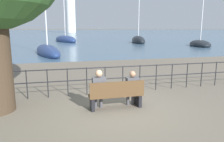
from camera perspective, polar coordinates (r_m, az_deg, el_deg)
ground_plane at (r=7.04m, az=0.99°, el=-9.54°), size 1000.00×1000.00×0.00m
harbor_water at (r=166.40m, az=-13.56°, el=10.07°), size 600.00×300.00×0.01m
park_bench at (r=6.84m, az=1.14°, el=-6.36°), size 1.71×0.45×0.90m
seated_person_left at (r=6.72m, az=-3.47°, el=-4.39°), size 0.40×0.35×1.25m
seated_person_right at (r=7.00m, az=5.25°, el=-4.16°), size 0.39×0.35×1.17m
promenade_railing at (r=8.33m, az=-1.82°, el=-1.28°), size 14.16×0.04×1.05m
sailboat_2 at (r=21.76m, az=-16.47°, el=5.06°), size 3.31×7.98×11.69m
sailboat_3 at (r=36.96m, az=6.86°, el=7.89°), size 2.81×6.38×11.64m
sailboat_4 at (r=40.84m, az=-12.09°, el=7.99°), size 4.78×8.54×11.45m
sailboat_5 at (r=32.53m, az=21.98°, el=6.51°), size 3.98×5.73×7.45m
harbor_lighthouse at (r=122.26m, az=-10.79°, el=16.12°), size 4.89×4.89×28.64m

